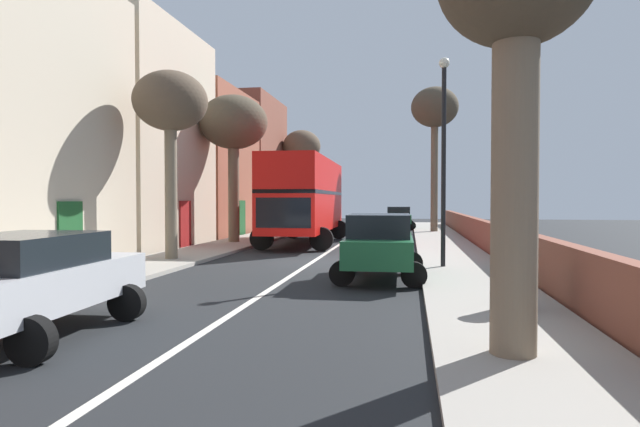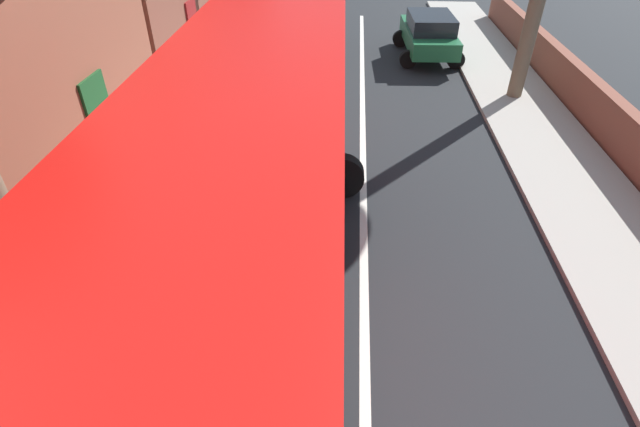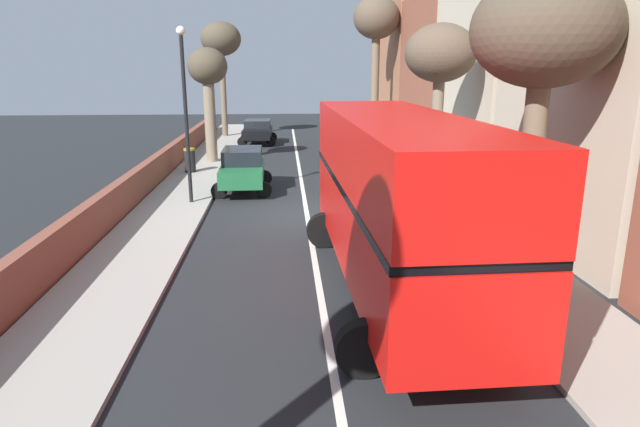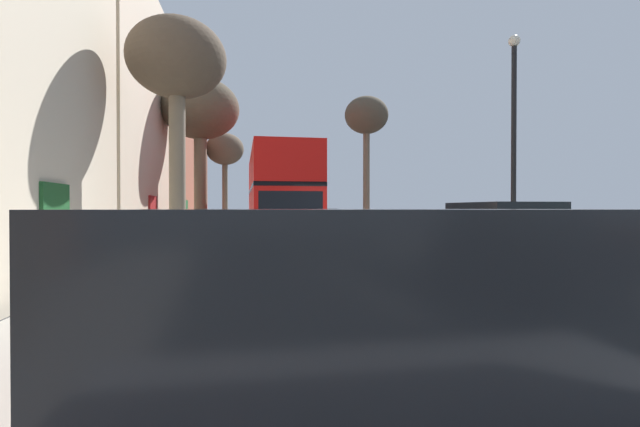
% 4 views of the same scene
% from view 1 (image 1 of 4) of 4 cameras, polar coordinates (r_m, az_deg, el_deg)
% --- Properties ---
extents(ground_plane, '(84.00, 84.00, 0.00)m').
position_cam_1_polar(ground_plane, '(18.34, -0.75, -5.22)').
color(ground_plane, black).
extents(road_centre_line, '(0.16, 54.00, 0.01)m').
position_cam_1_polar(road_centre_line, '(18.34, -0.75, -5.21)').
color(road_centre_line, silver).
rests_on(road_centre_line, ground).
extents(sidewalk_left, '(2.60, 60.00, 0.12)m').
position_cam_1_polar(sidewalk_left, '(19.81, -14.88, -4.60)').
color(sidewalk_left, '#9E998E').
rests_on(sidewalk_left, ground).
extents(sidewalk_right, '(2.60, 60.00, 0.12)m').
position_cam_1_polar(sidewalk_right, '(18.11, 14.75, -5.17)').
color(sidewalk_right, '#9E998E').
rests_on(sidewalk_right, ground).
extents(terraced_houses_left, '(4.07, 47.68, 10.87)m').
position_cam_1_polar(terraced_houses_left, '(21.23, -24.46, 8.45)').
color(terraced_houses_left, '#9E6647').
rests_on(terraced_houses_left, ground).
extents(boundary_wall_right, '(0.36, 54.00, 1.25)m').
position_cam_1_polar(boundary_wall_right, '(18.26, 19.62, -3.36)').
color(boundary_wall_right, brown).
rests_on(boundary_wall_right, ground).
extents(double_decker_bus, '(3.74, 10.14, 4.06)m').
position_cam_1_polar(double_decker_bus, '(25.55, -1.62, 1.97)').
color(double_decker_bus, red).
rests_on(double_decker_bus, ground).
extents(parked_car_green_right_0, '(2.44, 4.03, 1.76)m').
position_cam_1_polar(parked_car_green_right_0, '(14.21, 6.46, -3.21)').
color(parked_car_green_right_0, '#1E6038').
rests_on(parked_car_green_right_0, ground).
extents(parked_car_green_right_2, '(2.50, 4.32, 1.63)m').
position_cam_1_polar(parked_car_green_right_2, '(38.54, 8.46, -0.31)').
color(parked_car_green_right_2, '#1E6038').
rests_on(parked_car_green_right_2, ground).
extents(parked_car_silver_left_3, '(2.54, 4.16, 1.63)m').
position_cam_1_polar(parked_car_silver_left_3, '(9.35, -28.85, -6.18)').
color(parked_car_silver_left_3, '#B7BABF').
rests_on(parked_car_silver_left_3, ground).
extents(street_tree_right_1, '(2.06, 2.06, 5.90)m').
position_cam_1_polar(street_tree_right_1, '(7.75, 20.44, 20.01)').
color(street_tree_right_1, '#7A6B56').
rests_on(street_tree_right_1, sidewalk_right).
extents(street_tree_left_2, '(2.53, 2.53, 6.43)m').
position_cam_1_polar(street_tree_left_2, '(19.09, -15.86, 11.09)').
color(street_tree_left_2, '#7A6B56').
rests_on(street_tree_left_2, sidewalk_left).
extents(street_tree_right_3, '(2.99, 2.99, 9.21)m').
position_cam_1_polar(street_tree_right_3, '(35.00, 12.29, 10.75)').
color(street_tree_right_3, brown).
rests_on(street_tree_right_3, sidewalk_right).
extents(street_tree_left_4, '(3.27, 3.27, 7.03)m').
position_cam_1_polar(street_tree_left_4, '(25.94, -9.34, 9.36)').
color(street_tree_left_4, brown).
rests_on(street_tree_left_4, sidewalk_left).
extents(street_tree_left_6, '(2.95, 2.95, 7.45)m').
position_cam_1_polar(street_tree_left_6, '(41.54, -1.99, 7.07)').
color(street_tree_left_6, brown).
rests_on(street_tree_left_6, sidewalk_left).
extents(lamppost_right, '(0.32, 0.32, 6.31)m').
position_cam_1_polar(lamppost_right, '(16.51, 13.22, 7.23)').
color(lamppost_right, black).
rests_on(lamppost_right, sidewalk_right).
extents(litter_bin_right, '(0.55, 0.55, 1.15)m').
position_cam_1_polar(litter_bin_right, '(10.61, 20.64, -6.45)').
color(litter_bin_right, black).
rests_on(litter_bin_right, sidewalk_right).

